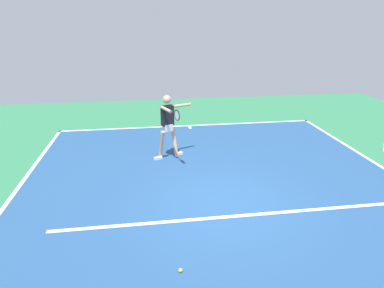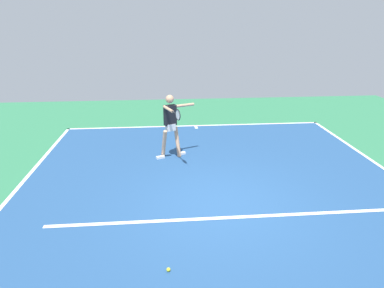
% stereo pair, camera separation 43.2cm
% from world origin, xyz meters
% --- Properties ---
extents(ground_plane, '(20.26, 20.26, 0.00)m').
position_xyz_m(ground_plane, '(0.00, 0.00, 0.00)').
color(ground_plane, '#2D754C').
extents(court_surface, '(9.58, 11.39, 0.00)m').
position_xyz_m(court_surface, '(0.00, 0.00, 0.00)').
color(court_surface, navy).
rests_on(court_surface, ground_plane).
extents(court_line_baseline_near, '(9.58, 0.10, 0.01)m').
position_xyz_m(court_line_baseline_near, '(0.00, -5.64, 0.00)').
color(court_line_baseline_near, white).
rests_on(court_line_baseline_near, ground_plane).
extents(court_line_service, '(7.19, 0.10, 0.01)m').
position_xyz_m(court_line_service, '(0.00, 0.55, 0.00)').
color(court_line_service, white).
rests_on(court_line_service, ground_plane).
extents(court_line_centre_mark, '(0.10, 0.30, 0.01)m').
position_xyz_m(court_line_centre_mark, '(0.00, -5.44, 0.00)').
color(court_line_centre_mark, white).
rests_on(court_line_centre_mark, ground_plane).
extents(tennis_player, '(1.15, 1.38, 1.86)m').
position_xyz_m(tennis_player, '(0.99, -2.71, 1.08)').
color(tennis_player, tan).
rests_on(tennis_player, ground_plane).
extents(tennis_ball_by_sideline, '(0.07, 0.07, 0.07)m').
position_xyz_m(tennis_ball_by_sideline, '(1.17, 1.97, 0.03)').
color(tennis_ball_by_sideline, yellow).
rests_on(tennis_ball_by_sideline, ground_plane).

